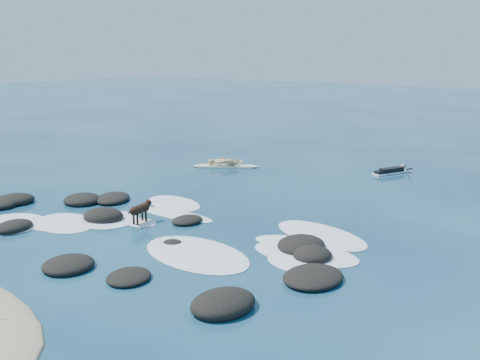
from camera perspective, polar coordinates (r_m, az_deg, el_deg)
The scene contains 6 objects.
ground at distance 19.11m, azimuth -9.55°, elevation -4.52°, with size 160.00×160.00×0.00m, color #0A2642.
reef_rocks at distance 17.87m, azimuth -10.98°, elevation -5.50°, with size 14.89×7.28×0.59m.
breaking_foam at distance 18.01m, azimuth -6.78°, elevation -5.53°, with size 13.17×8.13×0.12m.
standing_surfer_rig at distance 27.58m, azimuth -1.56°, elevation 2.92°, with size 3.07×2.05×1.94m.
paddling_surfer_rig at distance 27.32m, azimuth 15.92°, elevation 0.95°, with size 1.54×2.27×0.41m.
dog at distance 18.91m, azimuth -10.54°, elevation -3.05°, with size 0.37×1.28×0.81m.
Camera 1 is at (12.79, -12.92, 5.90)m, focal length 40.00 mm.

